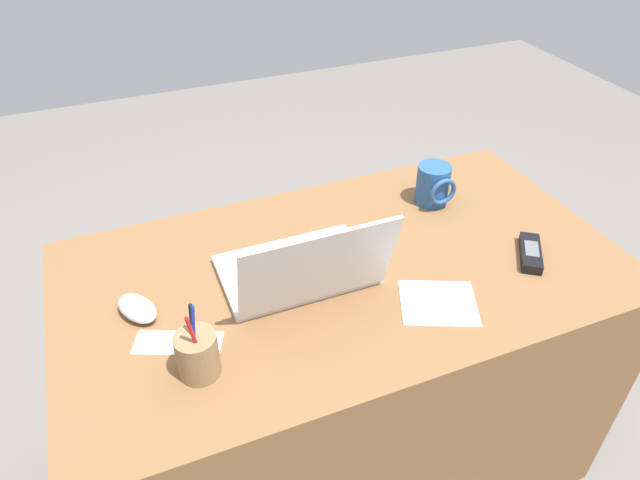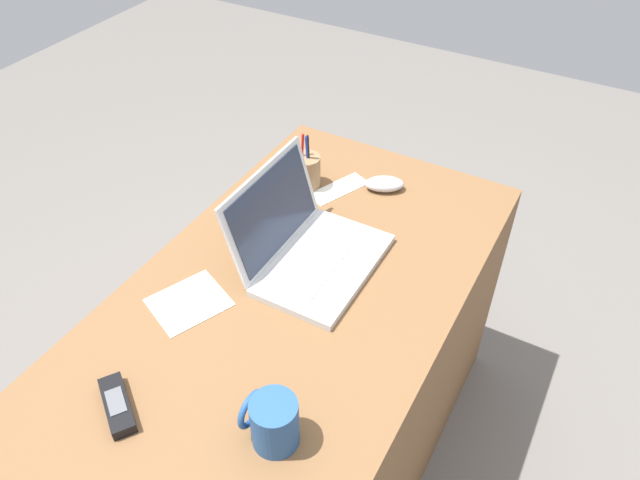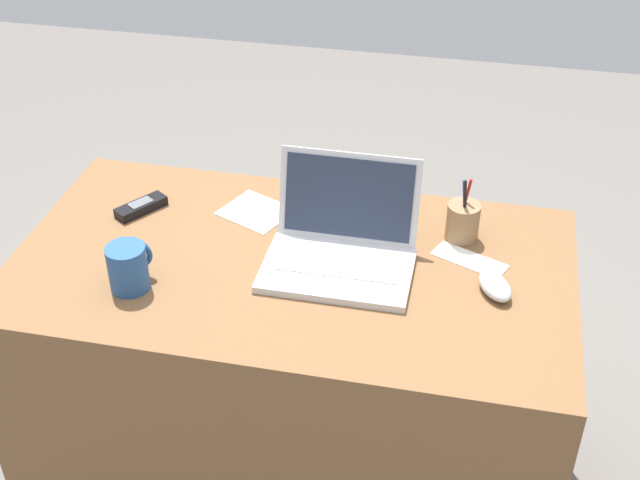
{
  "view_description": "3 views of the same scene",
  "coord_description": "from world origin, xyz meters",
  "px_view_note": "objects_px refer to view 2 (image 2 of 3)",
  "views": [
    {
      "loc": [
        0.43,
        0.9,
        1.57
      ],
      "look_at": [
        0.05,
        -0.04,
        0.8
      ],
      "focal_mm": 31.84,
      "sensor_mm": 36.0,
      "label": 1
    },
    {
      "loc": [
        -0.8,
        -0.52,
        1.74
      ],
      "look_at": [
        0.1,
        -0.02,
        0.82
      ],
      "focal_mm": 34.12,
      "sensor_mm": 36.0,
      "label": 2
    },
    {
      "loc": [
        0.39,
        -1.51,
        1.89
      ],
      "look_at": [
        0.06,
        0.01,
        0.8
      ],
      "focal_mm": 47.45,
      "sensor_mm": 36.0,
      "label": 3
    }
  ],
  "objects_px": {
    "laptop": "(307,247)",
    "computer_mouse": "(384,184)",
    "cordless_phone": "(117,405)",
    "pen_holder": "(306,171)",
    "coffee_mug_white": "(273,422)"
  },
  "relations": [
    {
      "from": "cordless_phone",
      "to": "pen_holder",
      "type": "relative_size",
      "value": 0.81
    },
    {
      "from": "computer_mouse",
      "to": "coffee_mug_white",
      "type": "distance_m",
      "value": 0.8
    },
    {
      "from": "coffee_mug_white",
      "to": "pen_holder",
      "type": "bearing_deg",
      "value": 25.85
    },
    {
      "from": "laptop",
      "to": "pen_holder",
      "type": "relative_size",
      "value": 2.05
    },
    {
      "from": "laptop",
      "to": "cordless_phone",
      "type": "xyz_separation_m",
      "value": [
        -0.53,
        0.11,
        -0.03
      ]
    },
    {
      "from": "laptop",
      "to": "cordless_phone",
      "type": "height_order",
      "value": "laptop"
    },
    {
      "from": "laptop",
      "to": "pen_holder",
      "type": "distance_m",
      "value": 0.3
    },
    {
      "from": "cordless_phone",
      "to": "pen_holder",
      "type": "bearing_deg",
      "value": 3.46
    },
    {
      "from": "computer_mouse",
      "to": "cordless_phone",
      "type": "distance_m",
      "value": 0.89
    },
    {
      "from": "computer_mouse",
      "to": "pen_holder",
      "type": "relative_size",
      "value": 0.65
    },
    {
      "from": "laptop",
      "to": "coffee_mug_white",
      "type": "distance_m",
      "value": 0.47
    },
    {
      "from": "coffee_mug_white",
      "to": "pen_holder",
      "type": "height_order",
      "value": "pen_holder"
    },
    {
      "from": "computer_mouse",
      "to": "coffee_mug_white",
      "type": "height_order",
      "value": "coffee_mug_white"
    },
    {
      "from": "computer_mouse",
      "to": "cordless_phone",
      "type": "bearing_deg",
      "value": 142.25
    },
    {
      "from": "laptop",
      "to": "computer_mouse",
      "type": "relative_size",
      "value": 3.16
    }
  ]
}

